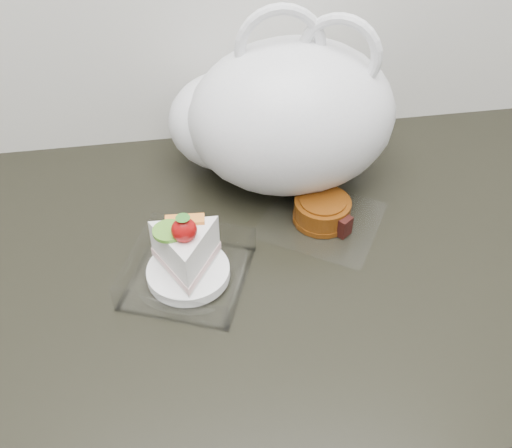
# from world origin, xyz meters

# --- Properties ---
(counter) EXTENTS (2.04, 0.64, 0.90)m
(counter) POSITION_xyz_m (0.00, 1.69, 0.45)
(counter) COLOR black
(counter) RESTS_ON ground
(cake_tray) EXTENTS (0.20, 0.20, 0.12)m
(cake_tray) POSITION_xyz_m (-0.08, 1.66, 0.93)
(cake_tray) COLOR white
(cake_tray) RESTS_ON counter
(mooncake_wrap) EXTENTS (0.22, 0.22, 0.04)m
(mooncake_wrap) POSITION_xyz_m (0.12, 1.74, 0.92)
(mooncake_wrap) COLOR white
(mooncake_wrap) RESTS_ON counter
(plastic_bag) EXTENTS (0.38, 0.31, 0.29)m
(plastic_bag) POSITION_xyz_m (0.07, 1.86, 1.01)
(plastic_bag) COLOR white
(plastic_bag) RESTS_ON counter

